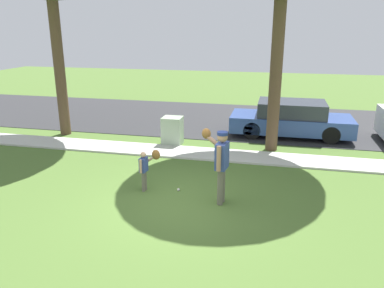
% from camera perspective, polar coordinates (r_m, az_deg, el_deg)
% --- Properties ---
extents(ground_plane, '(48.00, 48.00, 0.00)m').
position_cam_1_polar(ground_plane, '(12.31, 2.37, -1.80)').
color(ground_plane, '#4C6B2D').
extents(sidewalk_strip, '(36.00, 1.20, 0.06)m').
position_cam_1_polar(sidewalk_strip, '(12.39, 2.46, -1.52)').
color(sidewalk_strip, beige).
rests_on(sidewalk_strip, ground).
extents(road_surface, '(36.00, 6.80, 0.02)m').
position_cam_1_polar(road_surface, '(17.15, 5.50, 3.72)').
color(road_surface, '#2D2D30').
rests_on(road_surface, ground).
extents(person_adult, '(0.69, 0.72, 1.77)m').
position_cam_1_polar(person_adult, '(8.75, 4.32, -2.30)').
color(person_adult, '#6B6656').
rests_on(person_adult, ground).
extents(person_child, '(0.50, 0.39, 1.09)m').
position_cam_1_polar(person_child, '(9.58, -6.86, -3.15)').
color(person_child, '#6B6656').
rests_on(person_child, ground).
extents(baseball, '(0.07, 0.07, 0.07)m').
position_cam_1_polar(baseball, '(9.74, -2.06, -6.91)').
color(baseball, white).
rests_on(baseball, ground).
extents(utility_cabinet, '(0.68, 0.63, 0.99)m').
position_cam_1_polar(utility_cabinet, '(13.38, -2.98, 2.00)').
color(utility_cabinet, '#9EB293').
rests_on(utility_cabinet, ground).
extents(parked_wagon_blue, '(4.50, 1.80, 1.33)m').
position_cam_1_polar(parked_wagon_blue, '(14.85, 14.73, 3.66)').
color(parked_wagon_blue, '#2D478C').
rests_on(parked_wagon_blue, road_surface).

